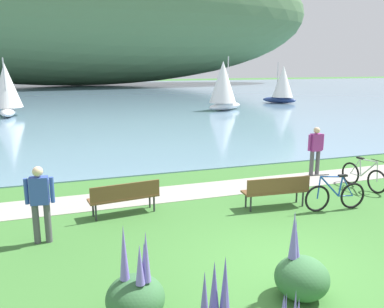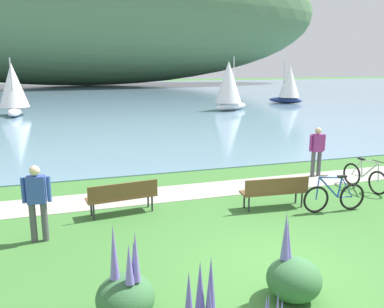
# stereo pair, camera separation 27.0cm
# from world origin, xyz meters

# --- Properties ---
(ground_plane) EXTENTS (200.00, 200.00, 0.00)m
(ground_plane) POSITION_xyz_m (0.00, 0.00, 0.00)
(ground_plane) COLOR #3D7533
(bay_water) EXTENTS (180.00, 80.00, 0.04)m
(bay_water) POSITION_xyz_m (0.00, 47.29, 0.02)
(bay_water) COLOR #6B8EA8
(bay_water) RESTS_ON ground
(distant_hillside) EXTENTS (93.05, 28.00, 27.82)m
(distant_hillside) POSITION_xyz_m (0.67, 71.52, 13.95)
(distant_hillside) COLOR #4C7047
(distant_hillside) RESTS_ON bay_water
(shoreline_path) EXTENTS (60.00, 1.50, 0.01)m
(shoreline_path) POSITION_xyz_m (0.00, 5.03, 0.01)
(shoreline_path) COLOR #A39E93
(shoreline_path) RESTS_ON ground
(park_bench_near_camera) EXTENTS (1.83, 0.61, 0.88)m
(park_bench_near_camera) POSITION_xyz_m (1.51, 2.95, 0.52)
(park_bench_near_camera) COLOR brown
(park_bench_near_camera) RESTS_ON ground
(park_bench_further_along) EXTENTS (1.84, 0.68, 0.88)m
(park_bench_further_along) POSITION_xyz_m (-2.44, 3.75, 0.52)
(park_bench_further_along) COLOR brown
(park_bench_further_along) RESTS_ON ground
(bicycle_leaning_near_bench) EXTENTS (0.22, 1.77, 1.01)m
(bicycle_leaning_near_bench) POSITION_xyz_m (4.99, 3.60, 0.40)
(bicycle_leaning_near_bench) COLOR black
(bicycle_leaning_near_bench) RESTS_ON ground
(bicycle_beside_path) EXTENTS (1.77, 0.22, 1.01)m
(bicycle_beside_path) POSITION_xyz_m (2.90, 2.29, 0.40)
(bicycle_beside_path) COLOR black
(bicycle_beside_path) RESTS_ON ground
(person_at_shoreline) EXTENTS (0.61, 0.23, 1.71)m
(person_at_shoreline) POSITION_xyz_m (4.47, 5.38, 0.98)
(person_at_shoreline) COLOR #4C4C51
(person_at_shoreline) RESTS_ON ground
(person_on_the_grass) EXTENTS (0.61, 0.26, 1.71)m
(person_on_the_grass) POSITION_xyz_m (-4.41, 2.69, 0.98)
(person_on_the_grass) COLOR #4C4C51
(person_on_the_grass) RESTS_ON ground
(echium_bush_mid_cluster) EXTENTS (0.90, 0.90, 1.51)m
(echium_bush_mid_cluster) POSITION_xyz_m (-0.32, -0.97, 0.39)
(echium_bush_mid_cluster) COLOR #386B3D
(echium_bush_mid_cluster) RESTS_ON ground
(echium_bush_far_cluster) EXTENTS (0.90, 0.90, 1.54)m
(echium_bush_far_cluster) POSITION_xyz_m (-3.03, -0.66, 0.41)
(echium_bush_far_cluster) COLOR #386B3D
(echium_bush_far_cluster) RESTS_ON ground
(sailboat_nearest_to_shore) EXTENTS (3.85, 3.00, 4.43)m
(sailboat_nearest_to_shore) POSITION_xyz_m (9.45, 25.03, 2.13)
(sailboat_nearest_to_shore) COLOR white
(sailboat_nearest_to_shore) RESTS_ON bay_water
(sailboat_mid_bay) EXTENTS (2.17, 3.63, 4.26)m
(sailboat_mid_bay) POSITION_xyz_m (-7.22, 26.84, 2.04)
(sailboat_mid_bay) COLOR white
(sailboat_mid_bay) RESTS_ON bay_water
(sailboat_toward_hillside) EXTENTS (3.10, 3.28, 4.01)m
(sailboat_toward_hillside) POSITION_xyz_m (17.59, 29.10, 1.93)
(sailboat_toward_hillside) COLOR navy
(sailboat_toward_hillside) RESTS_ON bay_water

